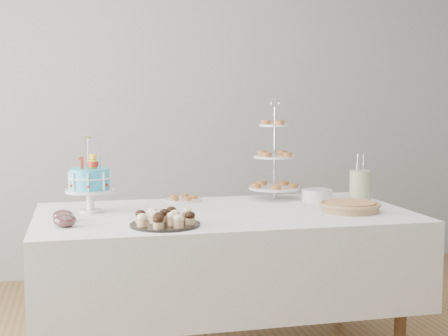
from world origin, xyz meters
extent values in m
cube|color=#95979A|center=(0.00, 2.00, 1.35)|extent=(5.00, 0.04, 2.70)
cube|color=white|center=(0.00, 0.30, 0.55)|extent=(1.92, 1.02, 0.45)
cylinder|color=brown|center=(-0.82, -0.07, 0.34)|extent=(0.06, 0.06, 0.67)
cylinder|color=brown|center=(0.82, -0.07, 0.34)|extent=(0.06, 0.06, 0.67)
cylinder|color=brown|center=(-0.82, 0.67, 0.34)|extent=(0.06, 0.06, 0.67)
cylinder|color=brown|center=(0.82, 0.67, 0.34)|extent=(0.06, 0.06, 0.67)
cylinder|color=#32B8DB|center=(-0.68, 0.44, 0.94)|extent=(0.20, 0.20, 0.11)
torus|color=white|center=(-0.68, 0.44, 0.95)|extent=(0.21, 0.21, 0.01)
cube|color=red|center=(-0.71, 0.44, 1.03)|extent=(0.02, 0.01, 0.06)
cylinder|color=blue|center=(-0.63, 0.41, 1.03)|extent=(0.01, 0.01, 0.06)
cylinder|color=silver|center=(-0.68, 0.47, 1.07)|extent=(0.00, 0.00, 0.15)
cylinder|color=gold|center=(-0.68, 0.47, 1.16)|extent=(0.04, 0.04, 0.01)
cylinder|color=black|center=(-0.35, 0.00, 0.78)|extent=(0.33, 0.33, 0.01)
ellipsoid|color=black|center=(-0.41, 0.00, 0.82)|extent=(0.05, 0.05, 0.04)
ellipsoid|color=#FFF1C5|center=(-0.29, 0.00, 0.82)|extent=(0.05, 0.05, 0.04)
cylinder|color=tan|center=(0.64, 0.16, 0.79)|extent=(0.30, 0.30, 0.04)
cylinder|color=#B07244|center=(0.64, 0.16, 0.81)|extent=(0.26, 0.26, 0.02)
torus|color=tan|center=(0.64, 0.16, 0.81)|extent=(0.32, 0.32, 0.02)
cylinder|color=silver|center=(0.39, 0.66, 1.04)|extent=(0.02, 0.02, 0.54)
cylinder|color=white|center=(0.39, 0.66, 0.83)|extent=(0.30, 0.30, 0.01)
cylinder|color=white|center=(0.39, 0.66, 1.02)|extent=(0.25, 0.25, 0.01)
cylinder|color=white|center=(0.39, 0.66, 1.20)|extent=(0.18, 0.18, 0.01)
torus|color=silver|center=(0.39, 0.66, 1.33)|extent=(0.06, 0.01, 0.06)
cylinder|color=white|center=(0.60, 0.52, 0.80)|extent=(0.18, 0.18, 0.07)
cylinder|color=white|center=(-0.15, 0.70, 0.78)|extent=(0.22, 0.22, 0.01)
ellipsoid|color=silver|center=(-0.81, 0.21, 0.80)|extent=(0.10, 0.10, 0.06)
cylinder|color=#590709|center=(-0.81, 0.21, 0.79)|extent=(0.07, 0.07, 0.03)
ellipsoid|color=silver|center=(-0.80, 0.08, 0.80)|extent=(0.10, 0.10, 0.06)
cylinder|color=#590709|center=(-0.80, 0.08, 0.80)|extent=(0.07, 0.07, 0.03)
cylinder|color=beige|center=(0.84, 0.46, 0.86)|extent=(0.12, 0.12, 0.18)
cylinder|color=beige|center=(0.90, 0.46, 0.87)|extent=(0.01, 0.01, 0.09)
camera|label=1|loc=(-0.73, -2.81, 1.33)|focal=50.00mm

